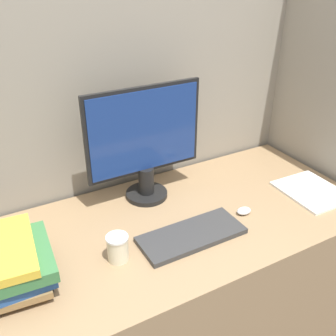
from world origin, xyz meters
name	(u,v)px	position (x,y,z in m)	size (l,w,h in m)	color
cubicle_panel_rear	(129,145)	(0.00, 0.77, 0.89)	(2.01, 0.04, 1.78)	gray
cubicle_panel_right	(327,138)	(0.84, 0.40, 0.89)	(0.04, 0.79, 1.78)	gray
desk	(173,290)	(0.00, 0.37, 0.36)	(1.61, 0.73, 0.73)	#937551
monitor	(145,144)	(-0.01, 0.59, 0.97)	(0.49, 0.18, 0.48)	black
keyboard	(192,235)	(0.01, 0.25, 0.74)	(0.39, 0.16, 0.02)	#333333
mouse	(244,211)	(0.28, 0.28, 0.74)	(0.06, 0.04, 0.03)	silver
coffee_cup	(118,248)	(-0.27, 0.28, 0.77)	(0.08, 0.08, 0.10)	beige
book_stack	(11,264)	(-0.60, 0.33, 0.80)	(0.26, 0.31, 0.15)	#262628
paper_pile	(312,191)	(0.64, 0.26, 0.73)	(0.24, 0.29, 0.01)	white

